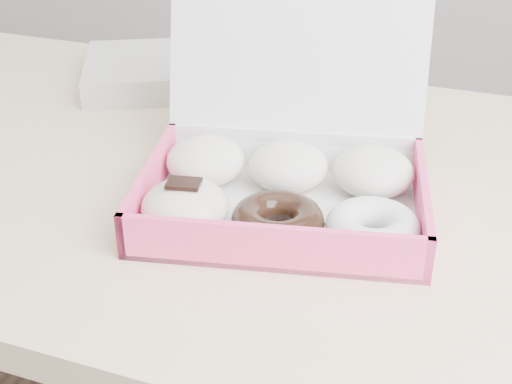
% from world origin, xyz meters
% --- Properties ---
extents(table, '(1.20, 0.80, 0.75)m').
position_xyz_m(table, '(0.00, 0.00, 0.67)').
color(table, '#D1BC89').
rests_on(table, ground).
extents(donut_box, '(0.39, 0.37, 0.24)m').
position_xyz_m(donut_box, '(0.22, -0.07, 0.79)').
color(donut_box, silver).
rests_on(donut_box, table).
extents(newspapers, '(0.35, 0.33, 0.04)m').
position_xyz_m(newspapers, '(-0.10, 0.26, 0.77)').
color(newspapers, silver).
rests_on(newspapers, table).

